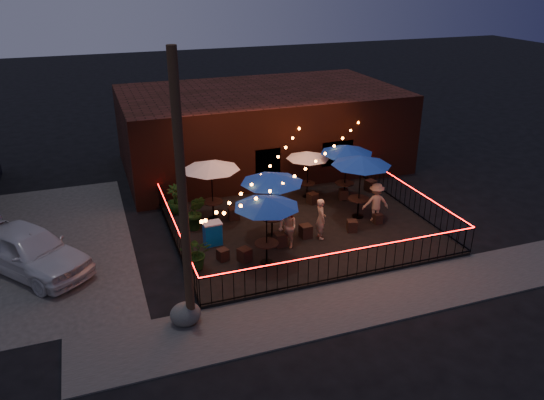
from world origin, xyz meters
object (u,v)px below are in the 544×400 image
(cafe_table_3, at_px, (308,156))
(boulder, at_px, (186,314))
(cafe_table_4, at_px, (361,161))
(cooler, at_px, (213,233))
(cafe_table_0, at_px, (266,203))
(cafe_table_1, at_px, (211,166))
(utility_pole, at_px, (183,201))
(cafe_table_2, at_px, (272,179))
(cafe_table_5, at_px, (347,150))

(cafe_table_3, height_order, boulder, cafe_table_3)
(cafe_table_4, distance_m, cooler, 6.57)
(cafe_table_0, bearing_deg, cafe_table_4, 25.38)
(cafe_table_1, height_order, cooler, cafe_table_1)
(utility_pole, distance_m, cafe_table_2, 6.05)
(cafe_table_1, distance_m, boulder, 7.19)
(cafe_table_5, distance_m, cooler, 7.15)
(cafe_table_4, bearing_deg, utility_pole, -149.41)
(boulder, bearing_deg, cafe_table_5, 37.42)
(cafe_table_2, height_order, cooler, cafe_table_2)
(utility_pole, height_order, cooler, utility_pole)
(cafe_table_2, bearing_deg, cafe_table_0, -115.02)
(cooler, bearing_deg, cafe_table_5, 15.20)
(cafe_table_1, bearing_deg, cafe_table_4, -17.58)
(utility_pole, distance_m, cooler, 5.82)
(cafe_table_4, xyz_separation_m, boulder, (-8.14, -4.62, -2.23))
(cafe_table_4, bearing_deg, cafe_table_0, -154.62)
(cafe_table_4, relative_size, cafe_table_5, 1.18)
(cafe_table_2, relative_size, cafe_table_3, 1.06)
(cafe_table_0, bearing_deg, cafe_table_3, 53.56)
(utility_pole, xyz_separation_m, cafe_table_3, (6.85, 7.40, -1.89))
(cafe_table_1, height_order, cafe_table_3, cafe_table_1)
(utility_pole, relative_size, cafe_table_2, 3.07)
(cafe_table_2, bearing_deg, cooler, 176.64)
(cafe_table_0, height_order, cooler, cafe_table_0)
(cafe_table_0, height_order, cafe_table_1, cafe_table_1)
(cafe_table_0, height_order, cafe_table_5, cafe_table_5)
(cafe_table_0, distance_m, cafe_table_1, 4.19)
(cafe_table_2, bearing_deg, cafe_table_5, 28.37)
(cafe_table_2, xyz_separation_m, boulder, (-4.18, -4.16, -2.18))
(utility_pole, bearing_deg, cafe_table_4, 30.59)
(cooler, xyz_separation_m, boulder, (-1.88, -4.29, -0.26))
(boulder, bearing_deg, cafe_table_1, 69.27)
(cafe_table_3, distance_m, cooler, 6.11)
(cafe_table_2, distance_m, cooler, 3.00)
(cafe_table_0, relative_size, cafe_table_3, 1.02)
(cafe_table_2, bearing_deg, cafe_table_4, 6.65)
(cafe_table_1, bearing_deg, cafe_table_5, 0.26)
(cafe_table_3, bearing_deg, cafe_table_2, -131.87)
(utility_pole, relative_size, cafe_table_1, 2.65)
(cafe_table_2, relative_size, cafe_table_5, 0.97)
(cafe_table_3, xyz_separation_m, cafe_table_4, (1.15, -2.67, 0.48))
(cafe_table_0, bearing_deg, cooler, 126.60)
(cafe_table_0, bearing_deg, cafe_table_1, 102.42)
(utility_pole, relative_size, cafe_table_5, 2.97)
(utility_pole, height_order, cafe_table_0, utility_pole)
(cafe_table_5, bearing_deg, cooler, -161.75)
(cafe_table_0, height_order, boulder, cafe_table_0)
(cafe_table_3, height_order, cafe_table_4, cafe_table_4)
(cafe_table_3, bearing_deg, boulder, -133.80)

